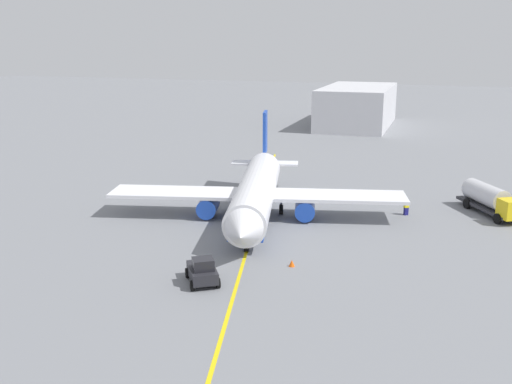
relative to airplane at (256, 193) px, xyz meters
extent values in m
plane|color=slate|center=(0.45, 0.11, -2.79)|extent=(400.00, 400.00, 0.00)
cylinder|color=white|center=(0.45, 0.11, 0.18)|extent=(23.94, 9.36, 3.94)
cube|color=#1E47B7|center=(0.45, 0.11, -0.90)|extent=(22.50, 8.36, 1.10)
cone|color=white|center=(13.24, 3.18, 0.18)|extent=(4.08, 4.45, 3.78)
cone|color=white|center=(-12.99, -3.12, 0.58)|extent=(5.26, 4.33, 3.35)
cube|color=#1E47B7|center=(-12.35, -2.96, 4.56)|extent=(3.20, 1.10, 5.20)
cube|color=white|center=(-12.35, -2.96, 0.58)|extent=(4.29, 8.73, 0.24)
cube|color=white|center=(-0.53, -0.13, -0.31)|extent=(12.07, 31.97, 0.36)
cylinder|color=#1E47B7|center=(-0.96, 5.12, -1.56)|extent=(3.60, 2.79, 2.10)
cylinder|color=#1E47B7|center=(1.46, -5.00, -1.56)|extent=(3.60, 2.79, 2.10)
cylinder|color=#4C4C51|center=(10.04, 2.41, -1.62)|extent=(0.24, 0.24, 1.24)
cylinder|color=black|center=(10.04, 2.41, -2.24)|extent=(1.16, 0.65, 1.10)
cylinder|color=#4C4C51|center=(-2.11, 2.17, -1.62)|extent=(0.24, 0.24, 1.24)
cylinder|color=black|center=(-2.11, 2.17, -2.24)|extent=(1.16, 0.65, 1.10)
cylinder|color=#4C4C51|center=(-0.89, -2.89, -1.62)|extent=(0.24, 0.24, 1.24)
cylinder|color=black|center=(-0.89, -2.89, -2.24)|extent=(1.16, 0.65, 1.10)
cube|color=#2D2D33|center=(-9.82, 23.72, -2.09)|extent=(9.00, 6.71, 0.30)
cube|color=yellow|center=(-6.30, 25.80, -1.14)|extent=(2.94, 3.08, 2.00)
cylinder|color=silver|center=(-10.34, 23.41, -0.79)|extent=(6.48, 5.12, 2.30)
cylinder|color=black|center=(-6.01, 24.52, -2.24)|extent=(1.13, 0.86, 1.10)
cylinder|color=black|center=(-12.31, 23.70, -2.24)|extent=(1.13, 0.86, 1.10)
cylinder|color=black|center=(-11.04, 21.55, -2.24)|extent=(1.13, 0.86, 1.10)
cube|color=#232328|center=(17.76, 1.43, -1.94)|extent=(4.11, 3.64, 0.90)
cube|color=black|center=(18.18, 1.70, -1.04)|extent=(2.05, 2.10, 0.90)
cylinder|color=black|center=(17.22, -0.12, -2.39)|extent=(0.83, 0.69, 0.80)
cylinder|color=black|center=(16.13, 1.55, -2.39)|extent=(0.83, 0.69, 0.80)
cylinder|color=black|center=(19.40, 1.30, -2.39)|extent=(0.83, 0.69, 0.80)
cylinder|color=black|center=(18.31, 2.97, -2.39)|extent=(0.83, 0.69, 0.80)
cube|color=navy|center=(-6.23, 15.21, -2.36)|extent=(0.53, 0.54, 0.85)
cube|color=yellow|center=(-6.23, 15.21, -1.64)|extent=(0.61, 0.63, 0.60)
sphere|color=tan|center=(-6.23, 15.21, -1.20)|extent=(0.24, 0.24, 0.24)
cone|color=#F2590F|center=(12.23, 7.25, -2.50)|extent=(0.52, 0.52, 0.58)
cube|color=silver|center=(-72.69, -0.75, 1.52)|extent=(29.43, 14.41, 8.61)
cube|color=#4C515B|center=(-72.63, -7.87, 0.23)|extent=(20.51, 0.34, 5.68)
cube|color=yellow|center=(0.45, 0.11, -2.78)|extent=(70.73, 17.25, 0.01)
camera|label=1|loc=(57.20, 19.08, 15.91)|focal=41.07mm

